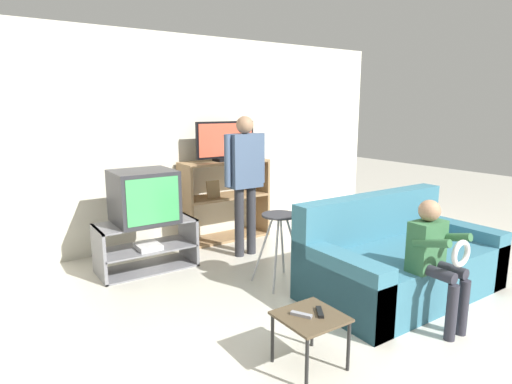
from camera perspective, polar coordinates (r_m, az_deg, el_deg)
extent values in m
plane|color=beige|center=(3.18, 20.38, -22.34)|extent=(18.00, 18.00, 0.00)
cube|color=silver|center=(5.54, -10.14, 6.73)|extent=(6.40, 0.06, 2.60)
cube|color=slate|center=(4.85, -14.28, -9.77)|extent=(1.02, 0.49, 0.02)
cube|color=slate|center=(4.78, -14.41, -7.21)|extent=(0.99, 0.49, 0.02)
cube|color=slate|center=(4.70, -14.58, -3.96)|extent=(1.02, 0.49, 0.02)
cube|color=slate|center=(4.64, -20.23, -7.78)|extent=(0.03, 0.49, 0.53)
cube|color=slate|center=(4.94, -9.00, -6.04)|extent=(0.03, 0.49, 0.53)
cube|color=silver|center=(4.71, -14.18, -7.03)|extent=(0.24, 0.28, 0.05)
cube|color=#2D2D33|center=(4.65, -14.75, -0.55)|extent=(0.62, 0.56, 0.55)
cube|color=#3FA559|center=(4.38, -13.53, -1.18)|extent=(0.54, 0.01, 0.47)
cube|color=#9E7A51|center=(5.37, -9.40, -1.80)|extent=(0.03, 0.42, 1.04)
cube|color=#9E7A51|center=(5.91, 0.56, -0.44)|extent=(0.03, 0.42, 1.04)
cube|color=#9E7A51|center=(5.75, -4.11, -6.01)|extent=(1.09, 0.42, 0.03)
cube|color=#9E7A51|center=(5.61, -4.19, -0.58)|extent=(1.09, 0.42, 0.03)
cube|color=#9E7A51|center=(5.54, -4.26, 4.01)|extent=(1.09, 0.42, 0.03)
cube|color=#9E7A4C|center=(5.44, -5.73, 0.37)|extent=(0.18, 0.04, 0.22)
cube|color=black|center=(5.52, -4.05, 4.38)|extent=(0.29, 0.20, 0.04)
cube|color=black|center=(5.50, -4.09, 6.98)|extent=(0.82, 0.04, 0.46)
cube|color=#D8593F|center=(5.48, -3.98, 6.97)|extent=(0.77, 0.01, 0.41)
cylinder|color=#B7B7BC|center=(4.10, 2.67, -8.44)|extent=(0.18, 0.16, 0.69)
cylinder|color=#B7B7BC|center=(4.24, 5.38, -7.78)|extent=(0.18, 0.16, 0.69)
cylinder|color=#B7B7BC|center=(4.27, 0.85, -7.59)|extent=(0.18, 0.16, 0.69)
cylinder|color=#B7B7BC|center=(4.41, 3.51, -7.00)|extent=(0.18, 0.16, 0.69)
cylinder|color=#333338|center=(4.15, 3.16, -3.09)|extent=(0.35, 0.35, 0.02)
cube|color=brown|center=(2.97, 7.28, -16.16)|extent=(0.41, 0.41, 0.02)
cylinder|color=black|center=(2.84, 6.80, -21.82)|extent=(0.02, 0.02, 0.35)
cylinder|color=black|center=(3.06, 12.23, -19.44)|extent=(0.02, 0.02, 0.35)
cylinder|color=black|center=(3.08, 2.21, -18.90)|extent=(0.02, 0.02, 0.35)
cylinder|color=black|center=(3.28, 7.52, -17.00)|extent=(0.02, 0.02, 0.35)
cube|color=black|center=(2.99, 8.50, -15.55)|extent=(0.11, 0.14, 0.02)
cube|color=gray|center=(2.95, 6.06, -15.95)|extent=(0.10, 0.14, 0.02)
cube|color=teal|center=(4.29, 18.95, -9.91)|extent=(1.88, 0.99, 0.44)
cube|color=teal|center=(4.39, 15.23, -3.12)|extent=(1.88, 0.20, 0.45)
cube|color=teal|center=(3.67, 10.93, -12.09)|extent=(0.22, 0.99, 0.56)
cube|color=teal|center=(4.93, 24.92, -6.85)|extent=(0.22, 0.99, 0.56)
cylinder|color=#2D2D33|center=(4.98, -2.25, -4.06)|extent=(0.11, 0.11, 0.82)
cylinder|color=#2D2D33|center=(5.06, -0.65, -3.78)|extent=(0.11, 0.11, 0.82)
cube|color=#475B7A|center=(4.88, -1.48, 4.19)|extent=(0.38, 0.20, 0.61)
cylinder|color=#475B7A|center=(4.76, -3.81, 4.17)|extent=(0.08, 0.08, 0.58)
cylinder|color=#475B7A|center=(5.00, 0.73, 4.54)|extent=(0.08, 0.08, 0.58)
sphere|color=#A37A5B|center=(4.85, -1.51, 8.93)|extent=(0.20, 0.20, 0.20)
cylinder|color=#2D2D38|center=(3.61, 24.61, -14.42)|extent=(0.08, 0.08, 0.44)
cylinder|color=#2D2D38|center=(3.73, 25.86, -13.69)|extent=(0.08, 0.08, 0.44)
cylinder|color=#2D2D38|center=(3.58, 22.91, -9.90)|extent=(0.09, 0.30, 0.09)
cylinder|color=#2D2D38|center=(3.70, 24.21, -9.31)|extent=(0.09, 0.30, 0.09)
cube|color=#33663D|center=(3.67, 21.79, -6.70)|extent=(0.30, 0.17, 0.41)
cylinder|color=#33663D|center=(3.47, 22.35, -6.35)|extent=(0.06, 0.31, 0.14)
cylinder|color=#33663D|center=(3.69, 24.71, -5.50)|extent=(0.06, 0.31, 0.14)
sphere|color=#A37A5B|center=(3.60, 22.13, -2.31)|extent=(0.17, 0.17, 0.17)
torus|color=silver|center=(3.52, 25.65, -7.41)|extent=(0.21, 0.04, 0.21)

